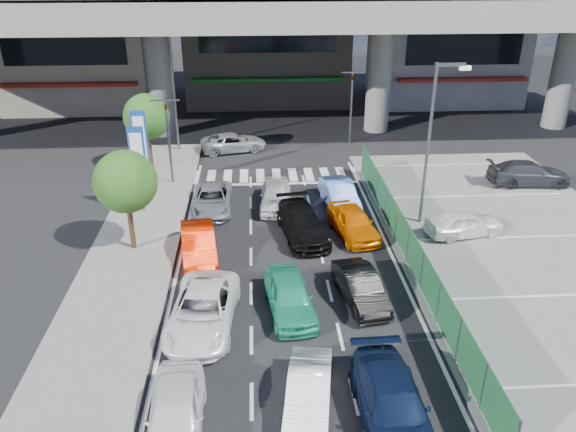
{
  "coord_description": "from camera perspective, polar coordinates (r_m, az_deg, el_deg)",
  "views": [
    {
      "loc": [
        -1.29,
        -19.19,
        12.68
      ],
      "look_at": [
        0.14,
        3.81,
        1.61
      ],
      "focal_mm": 35.0,
      "sensor_mm": 36.0,
      "label": 1
    }
  ],
  "objects": [
    {
      "name": "street_lamp_left",
      "position": [
        38.36,
        -11.32,
        13.28
      ],
      "size": [
        1.65,
        0.22,
        8.0
      ],
      "color": "#595B60",
      "rests_on": "ground"
    },
    {
      "name": "parked_sedan_white",
      "position": [
        28.27,
        17.48,
        -0.67
      ],
      "size": [
        4.0,
        2.18,
        1.29
      ],
      "primitive_type": "imported",
      "rotation": [
        0.0,
        0.0,
        1.75
      ],
      "color": "white",
      "rests_on": "parking_lot"
    },
    {
      "name": "fence_run",
      "position": [
        24.29,
        12.7,
        -4.05
      ],
      "size": [
        0.16,
        22.0,
        1.8
      ],
      "primitive_type": null,
      "color": "#1E5A32",
      "rests_on": "ground"
    },
    {
      "name": "building_east",
      "position": [
        54.42,
        15.77,
        17.7
      ],
      "size": [
        12.0,
        10.9,
        12.0
      ],
      "color": "gray",
      "rests_on": "ground"
    },
    {
      "name": "ground",
      "position": [
        23.04,
        0.25,
        -7.73
      ],
      "size": [
        120.0,
        120.0,
        0.0
      ],
      "primitive_type": "plane",
      "color": "black",
      "rests_on": "ground"
    },
    {
      "name": "tree_far",
      "position": [
        35.55,
        -14.18,
        9.73
      ],
      "size": [
        2.8,
        2.8,
        4.8
      ],
      "color": "#382314",
      "rests_on": "ground"
    },
    {
      "name": "sedan_white_front_mid",
      "position": [
        30.02,
        -1.29,
        2.11
      ],
      "size": [
        1.88,
        4.15,
        1.38
      ],
      "primitive_type": "imported",
      "rotation": [
        0.0,
        0.0,
        -0.06
      ],
      "color": "silver",
      "rests_on": "ground"
    },
    {
      "name": "sedan_black_mid",
      "position": [
        26.96,
        1.46,
        -0.75
      ],
      "size": [
        2.64,
        4.99,
        1.38
      ],
      "primitive_type": "imported",
      "rotation": [
        0.0,
        0.0,
        0.15
      ],
      "color": "black",
      "rests_on": "ground"
    },
    {
      "name": "traffic_cone",
      "position": [
        26.51,
        12.8,
        -2.65
      ],
      "size": [
        0.43,
        0.43,
        0.67
      ],
      "primitive_type": "cone",
      "rotation": [
        0.0,
        0.0,
        -0.32
      ],
      "color": "red",
      "rests_on": "parking_lot"
    },
    {
      "name": "traffic_light_right",
      "position": [
        39.76,
        6.53,
        12.79
      ],
      "size": [
        1.6,
        1.24,
        5.2
      ],
      "color": "#595B60",
      "rests_on": "ground"
    },
    {
      "name": "taxi_orange_left",
      "position": [
        25.39,
        -9.08,
        -2.87
      ],
      "size": [
        2.02,
        4.35,
        1.38
      ],
      "primitive_type": "imported",
      "rotation": [
        0.0,
        0.0,
        0.14
      ],
      "color": "red",
      "rests_on": "ground"
    },
    {
      "name": "van_white_back_left",
      "position": [
        17.24,
        -11.35,
        -19.03
      ],
      "size": [
        1.78,
        4.11,
        1.38
      ],
      "primitive_type": "imported",
      "rotation": [
        0.0,
        0.0,
        0.04
      ],
      "color": "white",
      "rests_on": "ground"
    },
    {
      "name": "taxi_orange_right",
      "position": [
        27.26,
        6.63,
        -0.62
      ],
      "size": [
        2.43,
        4.3,
        1.38
      ],
      "primitive_type": "imported",
      "rotation": [
        0.0,
        0.0,
        0.21
      ],
      "color": "#D66000",
      "rests_on": "ground"
    },
    {
      "name": "crossing_wagon_silver",
      "position": [
        38.87,
        -5.58,
        7.46
      ],
      "size": [
        4.8,
        3.02,
        1.23
      ],
      "primitive_type": "imported",
      "rotation": [
        0.0,
        0.0,
        1.8
      ],
      "color": "#B2B4B9",
      "rests_on": "ground"
    },
    {
      "name": "traffic_light_left",
      "position": [
        32.76,
        -12.21,
        9.61
      ],
      "size": [
        1.6,
        1.24,
        5.2
      ],
      "color": "#595B60",
      "rests_on": "ground"
    },
    {
      "name": "building_west",
      "position": [
        53.59,
        -20.44,
        17.52
      ],
      "size": [
        12.0,
        10.9,
        13.0
      ],
      "color": "gray",
      "rests_on": "ground"
    },
    {
      "name": "taxi_teal_mid",
      "position": [
        21.54,
        0.19,
        -8.15
      ],
      "size": [
        2.1,
        4.21,
        1.38
      ],
      "primitive_type": "imported",
      "rotation": [
        0.0,
        0.0,
        0.12
      ],
      "color": "#22A477",
      "rests_on": "ground"
    },
    {
      "name": "tree_near",
      "position": [
        25.63,
        -16.19,
        3.34
      ],
      "size": [
        2.8,
        2.8,
        4.8
      ],
      "color": "#382314",
      "rests_on": "ground"
    },
    {
      "name": "signboard_near",
      "position": [
        29.44,
        -15.0,
        5.7
      ],
      "size": [
        0.8,
        0.14,
        4.7
      ],
      "color": "#595B60",
      "rests_on": "ground"
    },
    {
      "name": "expressway",
      "position": [
        41.4,
        -1.86,
        20.22
      ],
      "size": [
        64.0,
        14.0,
        10.75
      ],
      "color": "slate",
      "rests_on": "ground"
    },
    {
      "name": "kei_truck_front_right",
      "position": [
        30.25,
        5.24,
        2.2
      ],
      "size": [
        1.9,
        4.32,
        1.38
      ],
      "primitive_type": "imported",
      "rotation": [
        0.0,
        0.0,
        0.11
      ],
      "color": "#577CC9",
      "rests_on": "ground"
    },
    {
      "name": "building_center",
      "position": [
        52.44,
        -2.26,
        19.96
      ],
      "size": [
        14.0,
        10.9,
        15.0
      ],
      "color": "gray",
      "rests_on": "ground"
    },
    {
      "name": "sedan_white_mid_left",
      "position": [
        21.02,
        -8.65,
        -9.46
      ],
      "size": [
        2.74,
        5.16,
        1.38
      ],
      "primitive_type": "imported",
      "rotation": [
        0.0,
        0.0,
        -0.09
      ],
      "color": "white",
      "rests_on": "ground"
    },
    {
      "name": "hatch_white_back_mid",
      "position": [
        17.65,
        2.1,
        -17.5
      ],
      "size": [
        1.86,
        3.85,
        1.22
      ],
      "primitive_type": "imported",
      "rotation": [
        0.0,
        0.0,
        -0.16
      ],
      "color": "white",
      "rests_on": "ground"
    },
    {
      "name": "minivan_navy_back",
      "position": [
        17.43,
        10.55,
        -18.34
      ],
      "size": [
        2.08,
        4.81,
        1.38
      ],
      "primitive_type": "imported",
      "rotation": [
        0.0,
        0.0,
        0.03
      ],
      "color": "#0C1833",
      "rests_on": "ground"
    },
    {
      "name": "sidewalk_left",
      "position": [
        27.01,
        -15.34,
        -3.19
      ],
      "size": [
        4.0,
        30.0,
        0.12
      ],
      "primitive_type": "cube",
      "color": "#5E5E5B",
      "rests_on": "ground"
    },
    {
      "name": "wagon_silver_front_left",
      "position": [
        29.98,
        -7.72,
        1.67
      ],
      "size": [
        2.02,
        4.38,
        1.22
      ],
      "primitive_type": "imported",
      "rotation": [
        0.0,
        0.0,
        -0.0
      ],
      "color": "gray",
      "rests_on": "ground"
    },
    {
      "name": "parking_lot",
      "position": [
        27.57,
        23.47,
        -3.98
      ],
      "size": [
        12.0,
        28.0,
        0.06
      ],
      "primitive_type": "cube",
      "color": "#5E5E5B",
      "rests_on": "ground"
    },
    {
      "name": "signboard_far",
      "position": [
        32.3,
        -14.77,
        7.49
      ],
      "size": [
        0.8,
        0.14,
        4.7
      ],
      "color": "#595B60",
      "rests_on": "ground"
    },
    {
      "name": "hatch_black_mid_right",
      "position": [
        22.37,
        7.37,
        -7.19
      ],
      "size": [
        1.92,
        3.94,
        1.24
      ],
      "primitive_type": "imported",
      "rotation": [
        0.0,
        0.0,
        0.17
      ],
      "color": "black",
      "rests_on": "ground"
    },
    {
      "name": "parked_sedan_dgrey",
      "position": [
        35.77,
        23.28,
        4.02
      ],
      "size": [
        4.84,
        2.24,
        1.37
      ],
      "primitive_type": "imported",
      "rotation": [
        0.0,
        0.0,
        1.5
      ],
      "color": "#303135",
      "rests_on": "parking_lot"
    },
    {
      "name": "street_lamp_right",
      "position": [
        27.73,
        14.54,
        8.26
      ],
      "size": [
        1.65,
        0.22,
        8.0
      ],
      "color": "#595B60",
      "rests_on": "ground"
    }
  ]
}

